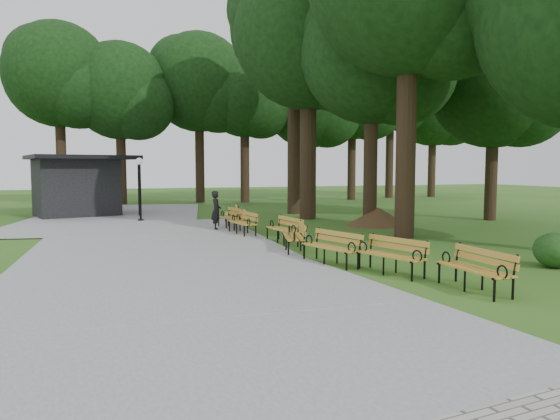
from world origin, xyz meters
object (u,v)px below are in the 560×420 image
object	(u,v)px
lamp_post	(140,175)
lawn_tree_5	(494,84)
bench_0	(474,269)
bench_6	(231,218)
bench_7	(231,214)
lawn_tree_2	(309,35)
bench_2	(331,248)
kiosk	(76,186)
bench_4	(284,230)
bench_1	(390,256)
lawn_tree_1	(372,52)
dirt_mound	(378,216)
bench_3	(293,237)
lawn_tree_4	(295,31)
bench_5	(242,223)
person	(216,210)

from	to	relation	value
lamp_post	lawn_tree_5	world-z (taller)	lawn_tree_5
bench_0	bench_6	world-z (taller)	same
lamp_post	bench_7	bearing A→B (deg)	-32.50
lawn_tree_2	bench_2	bearing A→B (deg)	-108.98
kiosk	bench_6	distance (m)	10.34
bench_4	lawn_tree_5	distance (m)	13.74
bench_1	bench_0	bearing A→B (deg)	2.63
bench_7	lawn_tree_1	xyz separation A→B (m)	(5.64, -2.35, 6.95)
dirt_mound	lawn_tree_5	distance (m)	8.69
bench_3	lawn_tree_5	world-z (taller)	lawn_tree_5
dirt_mound	bench_6	size ratio (longest dim) A/B	1.26
kiosk	bench_6	xyz separation A→B (m)	(6.27, -8.15, -1.12)
bench_6	lawn_tree_4	bearing A→B (deg)	130.02
lawn_tree_4	bench_5	bearing A→B (deg)	-122.87
bench_2	bench_7	distance (m)	10.10
bench_0	bench_5	world-z (taller)	same
bench_7	dirt_mound	bearing A→B (deg)	77.79
bench_2	lamp_post	bearing A→B (deg)	-179.73
dirt_mound	bench_6	world-z (taller)	bench_6
bench_7	lawn_tree_1	size ratio (longest dim) A/B	0.18
bench_4	lawn_tree_4	size ratio (longest dim) A/B	0.14
bench_1	bench_3	world-z (taller)	same
bench_4	lawn_tree_2	bearing A→B (deg)	145.16
kiosk	lawn_tree_1	size ratio (longest dim) A/B	0.47
lawn_tree_2	lawn_tree_5	world-z (taller)	lawn_tree_2
lamp_post	lawn_tree_4	xyz separation A→B (m)	(8.19, 1.56, 7.58)
lawn_tree_4	lawn_tree_2	bearing A→B (deg)	-97.38
bench_4	lawn_tree_1	distance (m)	9.50
lamp_post	bench_3	world-z (taller)	lamp_post
bench_0	bench_6	distance (m)	12.00
bench_3	bench_5	distance (m)	4.22
person	lawn_tree_5	xyz separation A→B (m)	(13.19, -0.34, 5.62)
lawn_tree_5	person	bearing A→B (deg)	178.53
dirt_mound	bench_5	distance (m)	6.40
person	lawn_tree_2	xyz separation A→B (m)	(5.15, 2.99, 7.97)
dirt_mound	bench_2	distance (m)	9.34
kiosk	lawn_tree_1	xyz separation A→B (m)	(12.32, -8.67, 5.83)
person	lawn_tree_4	bearing A→B (deg)	-35.87
dirt_mound	bench_5	size ratio (longest dim) A/B	1.26
kiosk	lawn_tree_5	xyz separation A→B (m)	(18.82, -8.60, 4.86)
bench_1	lawn_tree_1	xyz separation A→B (m)	(4.55, 9.29, 6.95)
bench_3	lawn_tree_2	world-z (taller)	lawn_tree_2
dirt_mound	lawn_tree_4	size ratio (longest dim) A/B	0.18
bench_6	lawn_tree_2	xyz separation A→B (m)	(4.51, 2.88, 8.32)
bench_0	bench_2	distance (m)	3.87
bench_3	bench_7	distance (m)	7.85
bench_7	bench_5	bearing A→B (deg)	5.21
bench_4	bench_6	size ratio (longest dim) A/B	1.00
kiosk	lawn_tree_5	world-z (taller)	lawn_tree_5
person	lawn_tree_5	bearing A→B (deg)	-84.09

